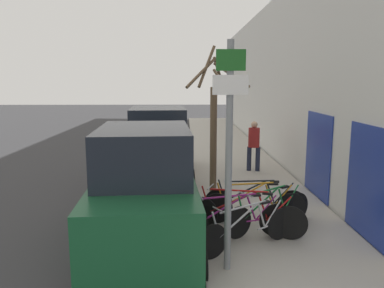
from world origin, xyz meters
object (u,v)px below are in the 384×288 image
object	(u,v)px
signpost	(229,150)
bicycle_5	(255,200)
bicycle_4	(254,206)
parked_car_1	(159,148)
street_tree	(214,127)
bicycle_1	(234,219)
bicycle_3	(269,212)
bicycle_2	(244,215)
bicycle_0	(248,229)
parked_car_0	(145,195)
pedestrian_near	(254,142)

from	to	relation	value
signpost	bicycle_5	xyz separation A→B (m)	(0.91, 2.42, -1.63)
bicycle_4	parked_car_1	size ratio (longest dim) A/B	0.51
bicycle_5	street_tree	xyz separation A→B (m)	(-0.84, 1.55, 1.50)
parked_car_1	bicycle_1	bearing A→B (deg)	-73.23
bicycle_3	bicycle_1	bearing A→B (deg)	87.15
bicycle_4	bicycle_3	bearing A→B (deg)	-145.37
bicycle_1	bicycle_2	world-z (taller)	bicycle_2
bicycle_0	parked_car_0	bearing A→B (deg)	48.66
bicycle_2	bicycle_1	bearing A→B (deg)	154.92
parked_car_0	bicycle_3	bearing A→B (deg)	7.87
bicycle_4	street_tree	world-z (taller)	street_tree
street_tree	bicycle_0	bearing A→B (deg)	-82.90
bicycle_0	bicycle_3	world-z (taller)	bicycle_3
bicycle_2	bicycle_5	xyz separation A→B (m)	(0.40, 0.97, -0.02)
parked_car_1	bicycle_5	bearing A→B (deg)	-60.35
bicycle_5	pedestrian_near	distance (m)	4.56
bicycle_3	parked_car_1	distance (m)	5.29
bicycle_2	bicycle_4	size ratio (longest dim) A/B	1.03
signpost	pedestrian_near	xyz separation A→B (m)	(1.67, 6.87, -1.01)
bicycle_2	street_tree	size ratio (longest dim) A/B	0.59
bicycle_1	pedestrian_near	bearing A→B (deg)	-21.85
bicycle_3	bicycle_4	distance (m)	0.45
bicycle_3	pedestrian_near	distance (m)	5.29
bicycle_5	parked_car_1	xyz separation A→B (m)	(-2.46, 3.80, 0.55)
bicycle_1	bicycle_3	distance (m)	0.90
bicycle_5	pedestrian_near	size ratio (longest dim) A/B	1.34
signpost	bicycle_1	size ratio (longest dim) A/B	1.59
bicycle_2	parked_car_1	xyz separation A→B (m)	(-2.06, 4.77, 0.53)
parked_car_0	signpost	bearing A→B (deg)	-41.82
parked_car_0	parked_car_1	bearing A→B (deg)	87.64
bicycle_4	parked_car_0	bearing A→B (deg)	111.75
bicycle_5	parked_car_0	size ratio (longest dim) A/B	0.50
bicycle_0	bicycle_1	bearing A→B (deg)	-7.38
parked_car_1	street_tree	distance (m)	2.93
signpost	bicycle_4	distance (m)	2.71
signpost	parked_car_1	xyz separation A→B (m)	(-1.56, 6.21, -1.07)
bicycle_4	parked_car_1	world-z (taller)	parked_car_1
bicycle_0	street_tree	bearing A→B (deg)	-22.57
bicycle_4	parked_car_1	bearing A→B (deg)	29.93
bicycle_3	street_tree	distance (m)	2.93
parked_car_0	pedestrian_near	world-z (taller)	parked_car_0
bicycle_2	parked_car_1	distance (m)	5.22
bicycle_5	parked_car_1	bearing A→B (deg)	37.87
bicycle_0	pedestrian_near	bearing A→B (deg)	-40.82
bicycle_0	bicycle_2	world-z (taller)	bicycle_2
signpost	bicycle_3	world-z (taller)	signpost
parked_car_1	parked_car_0	bearing A→B (deg)	-92.12
street_tree	parked_car_0	bearing A→B (deg)	-118.18
parked_car_1	pedestrian_near	distance (m)	3.29
bicycle_4	bicycle_5	world-z (taller)	bicycle_4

